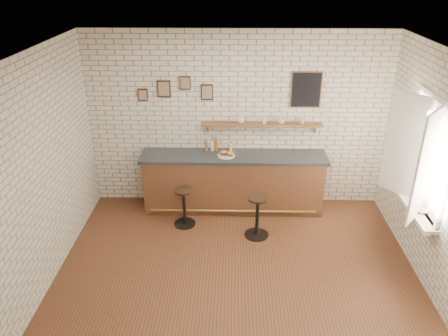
{
  "coord_description": "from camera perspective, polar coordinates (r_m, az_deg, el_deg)",
  "views": [
    {
      "loc": [
        -0.06,
        -4.93,
        3.96
      ],
      "look_at": [
        -0.2,
        0.9,
        1.15
      ],
      "focal_mm": 35.0,
      "sensor_mm": 36.0,
      "label": 1
    }
  ],
  "objects": [
    {
      "name": "bar_stool_right",
      "position": [
        6.82,
        4.36,
        -6.17
      ],
      "size": [
        0.38,
        0.38,
        0.69
      ],
      "color": "black",
      "rests_on": "ground"
    },
    {
      "name": "wall_shelf",
      "position": [
        7.28,
        4.92,
        5.68
      ],
      "size": [
        2.0,
        0.18,
        0.18
      ],
      "color": "brown",
      "rests_on": "ground"
    },
    {
      "name": "bar_counter",
      "position": [
        7.47,
        1.23,
        -1.83
      ],
      "size": [
        3.1,
        0.65,
        1.01
      ],
      "color": "brown",
      "rests_on": "ground"
    },
    {
      "name": "bitters_bottle_amber",
      "position": [
        7.39,
        -1.08,
        2.99
      ],
      "size": [
        0.06,
        0.06,
        0.24
      ],
      "color": "#914F17",
      "rests_on": "bar_counter"
    },
    {
      "name": "bitters_bottle_white",
      "position": [
        7.4,
        -1.56,
        2.86
      ],
      "size": [
        0.05,
        0.05,
        0.2
      ],
      "color": "silver",
      "rests_on": "bar_counter"
    },
    {
      "name": "shelf_cup_c",
      "position": [
        7.28,
        7.49,
        6.15
      ],
      "size": [
        0.13,
        0.13,
        0.1
      ],
      "primitive_type": "imported",
      "rotation": [
        0.0,
        0.0,
        1.51
      ],
      "color": "white",
      "rests_on": "wall_shelf"
    },
    {
      "name": "shelf_cup_d",
      "position": [
        7.33,
        10.14,
        6.05
      ],
      "size": [
        0.1,
        0.1,
        0.09
      ],
      "primitive_type": "imported",
      "rotation": [
        0.0,
        0.0,
        0.07
      ],
      "color": "white",
      "rests_on": "wall_shelf"
    },
    {
      "name": "window_sill",
      "position": [
        6.54,
        23.35,
        -4.52
      ],
      "size": [
        0.2,
        1.35,
        0.06
      ],
      "color": "white",
      "rests_on": "ground"
    },
    {
      "name": "ciabatta_sandwich",
      "position": [
        7.19,
        0.39,
        1.93
      ],
      "size": [
        0.26,
        0.19,
        0.08
      ],
      "color": "tan",
      "rests_on": "sandwich_plate"
    },
    {
      "name": "casement_window",
      "position": [
        6.21,
        24.17,
        1.48
      ],
      "size": [
        0.4,
        1.3,
        1.56
      ],
      "color": "white",
      "rests_on": "ground"
    },
    {
      "name": "potato_chips",
      "position": [
        7.21,
        0.13,
        1.67
      ],
      "size": [
        0.26,
        0.19,
        0.0
      ],
      "color": "#C38E45",
      "rests_on": "sandwich_plate"
    },
    {
      "name": "ground",
      "position": [
        6.32,
        1.64,
        -13.09
      ],
      "size": [
        5.0,
        5.0,
        0.0
      ],
      "primitive_type": "plane",
      "color": "brown",
      "rests_on": "ground"
    },
    {
      "name": "bitters_bottle_brown",
      "position": [
        7.4,
        -2.31,
        2.81
      ],
      "size": [
        0.05,
        0.05,
        0.18
      ],
      "color": "brown",
      "rests_on": "bar_counter"
    },
    {
      "name": "shelf_cup_b",
      "position": [
        7.26,
        5.3,
        6.2
      ],
      "size": [
        0.15,
        0.15,
        0.1
      ],
      "primitive_type": "imported",
      "rotation": [
        0.0,
        0.0,
        1.01
      ],
      "color": "white",
      "rests_on": "wall_shelf"
    },
    {
      "name": "back_wall_decor",
      "position": [
        7.17,
        3.65,
        10.18
      ],
      "size": [
        2.96,
        0.02,
        0.56
      ],
      "color": "black",
      "rests_on": "ground"
    },
    {
      "name": "book_upper",
      "position": [
        6.36,
        23.81,
        -4.85
      ],
      "size": [
        0.18,
        0.24,
        0.02
      ],
      "primitive_type": "imported",
      "rotation": [
        0.0,
        0.0,
        0.03
      ],
      "color": "tan",
      "rests_on": "book_lower"
    },
    {
      "name": "book_lower",
      "position": [
        6.38,
        23.73,
        -4.93
      ],
      "size": [
        0.17,
        0.23,
        0.02
      ],
      "primitive_type": "imported",
      "rotation": [
        0.0,
        0.0,
        0.04
      ],
      "color": "tan",
      "rests_on": "window_sill"
    },
    {
      "name": "bar_stool_left",
      "position": [
        7.12,
        -5.23,
        -4.96
      ],
      "size": [
        0.36,
        0.36,
        0.64
      ],
      "color": "black",
      "rests_on": "ground"
    },
    {
      "name": "sandwich_plate",
      "position": [
        7.21,
        0.31,
        1.61
      ],
      "size": [
        0.28,
        0.28,
        0.01
      ],
      "primitive_type": "cylinder",
      "color": "white",
      "rests_on": "bar_counter"
    },
    {
      "name": "shelf_cup_a",
      "position": [
        7.24,
        2.24,
        6.26
      ],
      "size": [
        0.15,
        0.15,
        0.1
      ],
      "primitive_type": "imported",
      "rotation": [
        0.0,
        0.0,
        0.18
      ],
      "color": "white",
      "rests_on": "wall_shelf"
    },
    {
      "name": "condiment_bottle_yellow",
      "position": [
        7.39,
        0.88,
        2.76
      ],
      "size": [
        0.05,
        0.05,
        0.17
      ],
      "color": "yellow",
      "rests_on": "bar_counter"
    }
  ]
}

